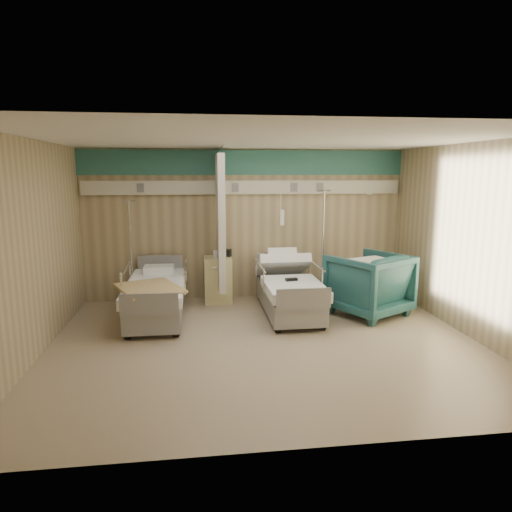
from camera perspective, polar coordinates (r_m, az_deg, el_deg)
The scene contains 13 objects.
ground at distance 6.54m, azimuth 1.15°, elevation -10.88°, with size 6.00×5.00×0.00m, color gray.
room_walls at distance 6.36m, azimuth 0.59°, elevation 5.80°, with size 6.04×5.04×2.82m.
bed_right at distance 7.76m, azimuth 4.12°, elevation -5.00°, with size 1.00×2.16×0.63m, color white, non-canonical shape.
bed_left at distance 7.64m, azimuth -12.35°, elevation -5.47°, with size 1.00×2.16×0.63m, color white, non-canonical shape.
bedside_cabinet at distance 8.46m, azimuth -4.77°, elevation -2.94°, with size 0.50×0.48×0.85m, color #D3C984.
visitor_armchair at distance 7.90m, azimuth 13.87°, elevation -3.42°, with size 1.12×1.15×1.05m, color #205152.
waffle_blanket at distance 7.77m, azimuth 14.41°, elevation 0.56°, with size 0.67×0.59×0.08m, color white.
iv_stand_right at distance 8.66m, azimuth 8.25°, elevation -2.71°, with size 0.37×0.37×2.06m.
iv_stand_left at distance 8.52m, azimuth -15.14°, elevation -3.43°, with size 0.34×0.34×1.89m.
call_remote at distance 7.47m, azimuth 4.45°, elevation -2.94°, with size 0.20×0.09×0.04m, color black.
tan_blanket at distance 7.11m, azimuth -13.18°, elevation -3.91°, with size 0.83×1.04×0.04m, color tan.
toiletry_bag at distance 8.42m, azimuth -3.95°, elevation 0.41°, with size 0.24×0.15×0.13m, color black.
white_cup at distance 8.32m, azimuth -5.09°, elevation 0.27°, with size 0.09×0.09×0.13m, color white.
Camera 1 is at (-0.92, -6.02, 2.38)m, focal length 32.00 mm.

